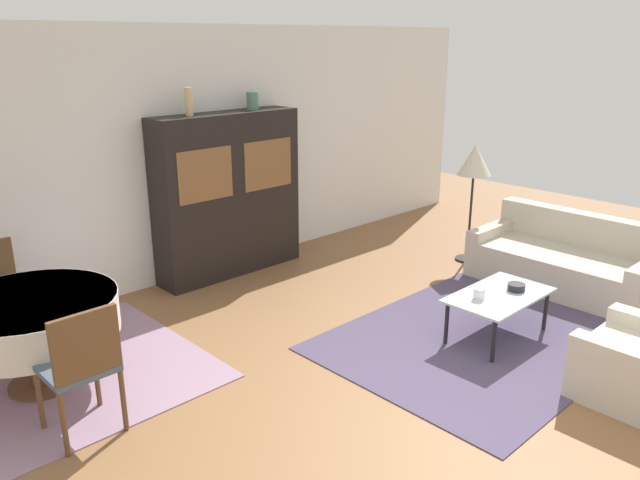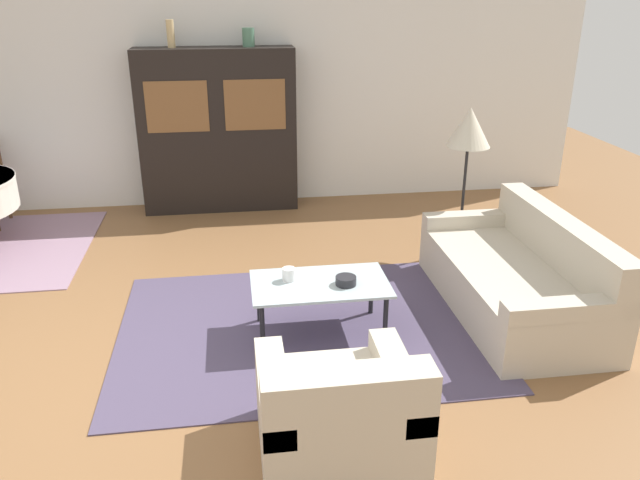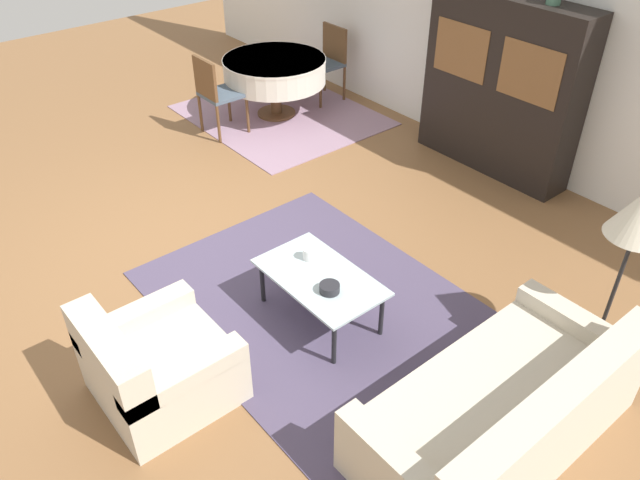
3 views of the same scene
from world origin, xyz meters
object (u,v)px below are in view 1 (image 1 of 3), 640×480
at_px(coffee_table, 499,298).
at_px(vase_short, 252,101).
at_px(bowl, 516,287).
at_px(couch, 566,262).
at_px(vase_tall, 189,102).
at_px(display_cabinet, 228,195).
at_px(floor_lamp, 474,164).
at_px(cup, 479,293).
at_px(dining_chair_near, 81,363).
at_px(dining_table, 32,317).

height_order(coffee_table, vase_short, vase_short).
bearing_deg(coffee_table, bowl, -18.06).
distance_m(couch, vase_tall, 4.30).
height_order(couch, coffee_table, couch).
relative_size(display_cabinet, floor_lamp, 1.29).
height_order(vase_tall, vase_short, vase_tall).
bearing_deg(cup, display_cabinet, 99.70).
bearing_deg(coffee_table, cup, 162.25).
bearing_deg(floor_lamp, vase_tall, 148.51).
height_order(floor_lamp, cup, floor_lamp).
bearing_deg(vase_tall, vase_short, 0.00).
xyz_separation_m(dining_chair_near, bowl, (3.44, -1.18, -0.10)).
bearing_deg(coffee_table, floor_lamp, 40.55).
bearing_deg(vase_tall, coffee_table, -69.00).
xyz_separation_m(display_cabinet, vase_short, (0.38, 0.00, 1.00)).
bearing_deg(coffee_table, vase_tall, 111.00).
distance_m(bowl, vase_short, 3.42).
xyz_separation_m(coffee_table, vase_short, (-0.34, 2.99, 1.52)).
xyz_separation_m(coffee_table, cup, (-0.22, 0.07, 0.09)).
height_order(dining_table, vase_short, vase_short).
distance_m(bowl, vase_tall, 3.65).
bearing_deg(bowl, cup, 162.11).
distance_m(coffee_table, dining_table, 3.81).
relative_size(display_cabinet, bowl, 11.99).
bearing_deg(vase_tall, dining_table, -154.06).
distance_m(couch, bowl, 1.45).
relative_size(cup, vase_short, 0.50).
xyz_separation_m(cup, vase_short, (-0.12, 2.92, 1.43)).
distance_m(display_cabinet, dining_table, 2.76).
bearing_deg(display_cabinet, dining_table, -158.02).
relative_size(floor_lamp, cup, 14.52).
height_order(display_cabinet, dining_table, display_cabinet).
height_order(display_cabinet, vase_short, vase_short).
bearing_deg(vase_tall, dining_chair_near, -138.41).
bearing_deg(dining_table, display_cabinet, 21.98).
relative_size(dining_table, vase_short, 6.48).
distance_m(display_cabinet, vase_tall, 1.13).
relative_size(couch, coffee_table, 1.87).
height_order(display_cabinet, dining_chair_near, display_cabinet).
bearing_deg(dining_table, vase_short, 19.36).
xyz_separation_m(bowl, vase_tall, (-1.33, 3.05, 1.49)).
distance_m(dining_chair_near, bowl, 3.64).
xyz_separation_m(coffee_table, floor_lamp, (1.56, 1.33, 0.80)).
bearing_deg(vase_short, display_cabinet, -179.86).
bearing_deg(couch, display_cabinet, 39.15).
xyz_separation_m(bowl, vase_short, (-0.52, 3.05, 1.45)).
relative_size(display_cabinet, vase_short, 9.26).
distance_m(couch, vase_short, 3.81).
relative_size(dining_chair_near, vase_short, 4.78).
bearing_deg(dining_table, vase_tall, 25.94).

